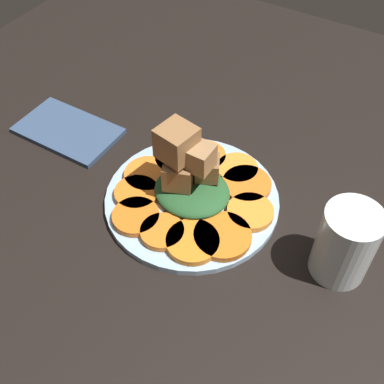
# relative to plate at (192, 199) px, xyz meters

# --- Properties ---
(table_slab) EXTENTS (1.20, 1.20, 0.02)m
(table_slab) POSITION_rel_plate_xyz_m (0.00, 0.00, -0.02)
(table_slab) COLOR black
(table_slab) RESTS_ON ground
(plate) EXTENTS (0.25, 0.25, 0.01)m
(plate) POSITION_rel_plate_xyz_m (0.00, 0.00, 0.00)
(plate) COLOR #99B7D1
(plate) RESTS_ON table_slab
(carrot_slice_0) EXTENTS (0.07, 0.07, 0.01)m
(carrot_slice_0) POSITION_rel_plate_xyz_m (-0.02, 0.08, 0.01)
(carrot_slice_0) COLOR orange
(carrot_slice_0) RESTS_ON plate
(carrot_slice_1) EXTENTS (0.06, 0.06, 0.01)m
(carrot_slice_1) POSITION_rel_plate_xyz_m (-0.06, 0.05, 0.01)
(carrot_slice_1) COLOR orange
(carrot_slice_1) RESTS_ON plate
(carrot_slice_2) EXTENTS (0.07, 0.07, 0.01)m
(carrot_slice_2) POSITION_rel_plate_xyz_m (-0.08, 0.00, 0.01)
(carrot_slice_2) COLOR orange
(carrot_slice_2) RESTS_ON plate
(carrot_slice_3) EXTENTS (0.06, 0.06, 0.01)m
(carrot_slice_3) POSITION_rel_plate_xyz_m (-0.07, -0.04, 0.01)
(carrot_slice_3) COLOR orange
(carrot_slice_3) RESTS_ON plate
(carrot_slice_4) EXTENTS (0.07, 0.07, 0.01)m
(carrot_slice_4) POSITION_rel_plate_xyz_m (-0.05, -0.07, 0.01)
(carrot_slice_4) COLOR orange
(carrot_slice_4) RESTS_ON plate
(carrot_slice_5) EXTENTS (0.06, 0.06, 0.01)m
(carrot_slice_5) POSITION_rel_plate_xyz_m (-0.00, -0.08, 0.01)
(carrot_slice_5) COLOR orange
(carrot_slice_5) RESTS_ON plate
(carrot_slice_6) EXTENTS (0.07, 0.07, 0.01)m
(carrot_slice_6) POSITION_rel_plate_xyz_m (0.04, -0.07, 0.01)
(carrot_slice_6) COLOR orange
(carrot_slice_6) RESTS_ON plate
(carrot_slice_7) EXTENTS (0.08, 0.08, 0.01)m
(carrot_slice_7) POSITION_rel_plate_xyz_m (0.07, -0.04, 0.01)
(carrot_slice_7) COLOR orange
(carrot_slice_7) RESTS_ON plate
(carrot_slice_8) EXTENTS (0.07, 0.07, 0.01)m
(carrot_slice_8) POSITION_rel_plate_xyz_m (0.09, 0.01, 0.01)
(carrot_slice_8) COLOR orange
(carrot_slice_8) RESTS_ON plate
(carrot_slice_9) EXTENTS (0.07, 0.07, 0.01)m
(carrot_slice_9) POSITION_rel_plate_xyz_m (0.06, 0.06, 0.01)
(carrot_slice_9) COLOR orange
(carrot_slice_9) RESTS_ON plate
(carrot_slice_10) EXTENTS (0.06, 0.06, 0.01)m
(carrot_slice_10) POSITION_rel_plate_xyz_m (0.03, 0.08, 0.01)
(carrot_slice_10) COLOR orange
(carrot_slice_10) RESTS_ON plate
(center_pile) EXTENTS (0.11, 0.10, 0.12)m
(center_pile) POSITION_rel_plate_xyz_m (-0.01, 0.00, 0.05)
(center_pile) COLOR #235128
(center_pile) RESTS_ON plate
(fork) EXTENTS (0.19, 0.06, 0.00)m
(fork) POSITION_rel_plate_xyz_m (0.01, -0.05, 0.01)
(fork) COLOR silver
(fork) RESTS_ON plate
(water_glass) EXTENTS (0.07, 0.07, 0.11)m
(water_glass) POSITION_rel_plate_xyz_m (0.22, 0.00, 0.05)
(water_glass) COLOR silver
(water_glass) RESTS_ON table_slab
(napkin) EXTENTS (0.17, 0.10, 0.01)m
(napkin) POSITION_rel_plate_xyz_m (-0.26, 0.02, -0.00)
(napkin) COLOR #334766
(napkin) RESTS_ON table_slab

